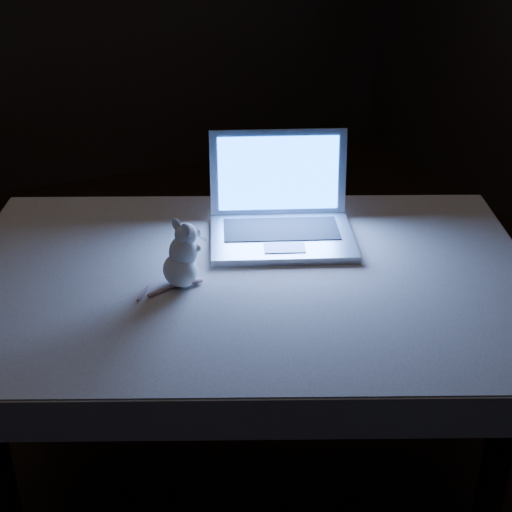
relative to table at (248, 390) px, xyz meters
name	(u,v)px	position (x,y,z in m)	size (l,w,h in m)	color
floor	(197,417)	(-0.04, 0.40, -0.41)	(5.00, 5.00, 0.00)	black
table	(248,390)	(0.00, 0.00, 0.00)	(1.52, 0.98, 0.81)	black
tablecloth	(233,284)	(-0.02, 0.05, 0.36)	(1.63, 1.09, 0.11)	beige
laptop	(283,197)	(0.18, 0.14, 0.56)	(0.43, 0.38, 0.29)	#B3B3B8
plush_mouse	(179,254)	(-0.19, 0.02, 0.51)	(0.14, 0.14, 0.19)	white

